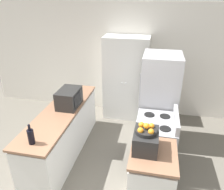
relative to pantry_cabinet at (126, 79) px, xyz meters
The scene contains 10 objects.
wall_back 0.48m from the pantry_cabinet, 105.26° to the left, with size 7.00×0.06×2.60m.
counter_left 1.92m from the pantry_cabinet, 119.27° to the right, with size 0.60×2.29×0.90m.
counter_right 2.56m from the pantry_cabinet, 73.10° to the right, with size 0.60×0.71×0.90m.
pantry_cabinet is the anchor object (origin of this frame).
stove 1.87m from the pantry_cabinet, 65.41° to the right, with size 0.66×0.77×1.06m.
refrigerator 1.14m from the pantry_cabinet, 47.69° to the right, with size 0.70×0.74×1.79m.
microwave 1.64m from the pantry_cabinet, 119.30° to the right, with size 0.35×0.50×0.32m.
wine_bottle 2.69m from the pantry_cabinet, 109.51° to the right, with size 0.09×0.09×0.29m.
toaster_oven 2.42m from the pantry_cabinet, 75.32° to the right, with size 0.32×0.42×0.26m.
fruit_bowl 2.43m from the pantry_cabinet, 75.52° to the right, with size 0.28×0.28×0.14m.
Camera 1 is at (0.75, -1.81, 2.76)m, focal length 35.00 mm.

